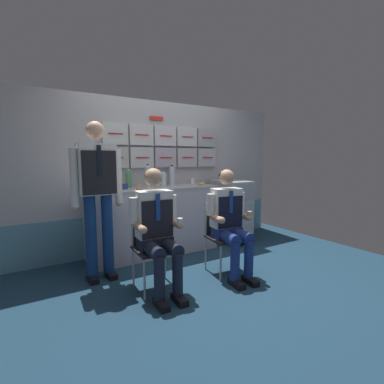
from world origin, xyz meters
TOP-DOWN VIEW (x-y plane):
  - ground at (0.00, 0.00)m, footprint 4.80×4.80m
  - galley_bulkhead at (0.01, 1.37)m, footprint 4.20×0.14m
  - galley_counter at (-0.24, 1.09)m, footprint 1.82×0.53m
  - service_trolley at (1.05, 0.99)m, footprint 0.40×0.65m
  - folding_chair_left at (-0.67, 0.19)m, footprint 0.42×0.43m
  - crew_member_left at (-0.68, 0.03)m, footprint 0.49×0.62m
  - folding_chair_right at (0.21, 0.13)m, footprint 0.45×0.45m
  - crew_member_right at (0.19, -0.03)m, footprint 0.48×0.61m
  - crew_member_standing at (-1.09, 0.64)m, footprint 0.54×0.26m
  - sparkling_bottle_green at (-0.54, 1.25)m, footprint 0.07×0.07m
  - water_bottle_clear at (0.12, 1.23)m, footprint 0.08×0.08m
  - water_bottle_blue_cap at (-0.30, 1.13)m, footprint 0.08×0.08m
  - water_bottle_short at (-0.05, 1.16)m, footprint 0.08×0.08m
  - paper_cup_blue at (0.50, 1.27)m, footprint 0.06×0.06m
  - espresso_cup_small at (-0.51, 0.95)m, footprint 0.07×0.07m
  - paper_cup_tan at (-0.64, 1.09)m, footprint 0.07×0.07m
  - snack_banana at (0.51, 1.01)m, footprint 0.17×0.10m

SIDE VIEW (x-z plane):
  - ground at x=0.00m, z-range -0.04..0.00m
  - galley_counter at x=-0.24m, z-range 0.00..0.93m
  - folding_chair_left at x=-0.67m, z-range 0.09..0.92m
  - folding_chair_right at x=0.21m, z-range 0.09..0.92m
  - service_trolley at x=1.05m, z-range 0.03..1.01m
  - crew_member_right at x=0.19m, z-range 0.05..1.26m
  - crew_member_left at x=-0.68m, z-range 0.06..1.30m
  - snack_banana at x=0.51m, z-range 0.93..0.97m
  - espresso_cup_small at x=-0.51m, z-range 0.94..1.00m
  - paper_cup_tan at x=-0.64m, z-range 0.94..1.01m
  - paper_cup_blue at x=0.50m, z-range 0.94..1.02m
  - crew_member_standing at x=-1.09m, z-range 0.17..1.89m
  - water_bottle_short at x=-0.05m, z-range 0.93..1.16m
  - sparkling_bottle_green at x=-0.54m, z-range 0.93..1.17m
  - water_bottle_clear at x=0.12m, z-range 0.93..1.22m
  - galley_bulkhead at x=0.01m, z-range 0.00..2.15m
  - water_bottle_blue_cap at x=-0.30m, z-range 0.93..1.25m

